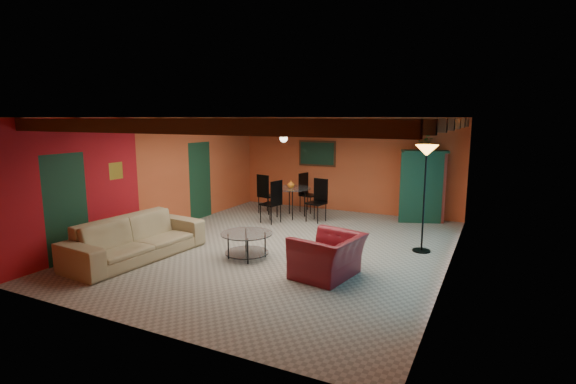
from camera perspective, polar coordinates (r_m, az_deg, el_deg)
The scene contains 11 objects.
room at distance 8.86m, azimuth -0.26°, elevation 7.65°, with size 6.52×8.01×2.71m.
sofa at distance 8.87m, azimuth -19.41°, elevation -5.78°, with size 2.72×1.07×0.80m, color #968661.
armchair at distance 7.46m, azimuth 5.30°, elevation -8.41°, with size 1.13×0.99×0.74m, color maroon.
coffee_table at distance 8.45m, azimuth -5.47°, elevation -7.02°, with size 1.00×1.00×0.51m, color white, non-canonical shape.
dining_table at distance 11.75m, azimuth 0.38°, elevation -0.63°, with size 2.17×2.17×1.13m, color white, non-canonical shape.
armoire at distance 11.78m, azimuth 17.40°, elevation 0.62°, with size 1.03×0.51×1.81m, color maroon.
floor_lamp at distance 9.04m, azimuth 17.56°, elevation -0.88°, with size 0.45×0.45×2.18m, color black, non-canonical shape.
ceiling_fan at distance 8.76m, azimuth -0.58°, elevation 7.62°, with size 1.50×1.50×0.44m, color #472614, non-canonical shape.
painting at distance 12.77m, azimuth 3.86°, elevation 5.11°, with size 1.05×0.03×0.65m, color black.
potted_plant at distance 11.66m, azimuth 17.69°, elevation 6.16°, with size 0.43×0.37×0.48m, color #26661E.
vase at distance 11.65m, azimuth 0.39°, elevation 2.58°, with size 0.19×0.19×0.20m, color orange.
Camera 1 is at (3.95, -7.81, 2.70)m, focal length 26.89 mm.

